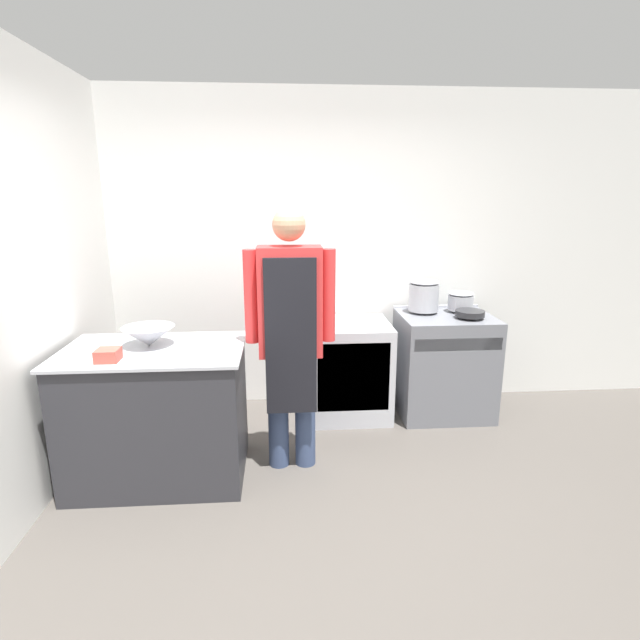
{
  "coord_description": "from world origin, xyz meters",
  "views": [
    {
      "loc": [
        -0.16,
        -2.38,
        1.85
      ],
      "look_at": [
        0.1,
        1.07,
        0.97
      ],
      "focal_mm": 28.0,
      "sensor_mm": 36.0,
      "label": 1
    }
  ],
  "objects_px": {
    "stove": "(444,364)",
    "stock_pot": "(424,295)",
    "sauce_pot": "(461,301)",
    "saute_pan": "(470,313)",
    "mixing_bowl": "(149,336)",
    "person_cook": "(290,327)",
    "plastic_tub": "(108,355)",
    "fridge_unit": "(348,369)"
  },
  "relations": [
    {
      "from": "stove",
      "to": "stock_pot",
      "type": "height_order",
      "value": "stock_pot"
    },
    {
      "from": "sauce_pot",
      "to": "saute_pan",
      "type": "bearing_deg",
      "value": -90.0
    },
    {
      "from": "stove",
      "to": "saute_pan",
      "type": "height_order",
      "value": "saute_pan"
    },
    {
      "from": "mixing_bowl",
      "to": "stock_pot",
      "type": "relative_size",
      "value": 1.25
    },
    {
      "from": "stove",
      "to": "sauce_pot",
      "type": "xyz_separation_m",
      "value": [
        0.15,
        0.11,
        0.53
      ]
    },
    {
      "from": "stock_pot",
      "to": "sauce_pot",
      "type": "bearing_deg",
      "value": -0.0
    },
    {
      "from": "person_cook",
      "to": "saute_pan",
      "type": "xyz_separation_m",
      "value": [
        1.47,
        0.67,
        -0.09
      ]
    },
    {
      "from": "plastic_tub",
      "to": "saute_pan",
      "type": "height_order",
      "value": "plastic_tub"
    },
    {
      "from": "stock_pot",
      "to": "sauce_pot",
      "type": "relative_size",
      "value": 1.25
    },
    {
      "from": "mixing_bowl",
      "to": "stove",
      "type": "bearing_deg",
      "value": 19.03
    },
    {
      "from": "stove",
      "to": "stock_pot",
      "type": "xyz_separation_m",
      "value": [
        -0.17,
        0.11,
        0.58
      ]
    },
    {
      "from": "plastic_tub",
      "to": "stock_pot",
      "type": "distance_m",
      "value": 2.52
    },
    {
      "from": "mixing_bowl",
      "to": "sauce_pot",
      "type": "height_order",
      "value": "sauce_pot"
    },
    {
      "from": "fridge_unit",
      "to": "saute_pan",
      "type": "distance_m",
      "value": 1.1
    },
    {
      "from": "person_cook",
      "to": "sauce_pot",
      "type": "bearing_deg",
      "value": 31.4
    },
    {
      "from": "mixing_bowl",
      "to": "saute_pan",
      "type": "relative_size",
      "value": 1.43
    },
    {
      "from": "stove",
      "to": "person_cook",
      "type": "height_order",
      "value": "person_cook"
    },
    {
      "from": "fridge_unit",
      "to": "saute_pan",
      "type": "relative_size",
      "value": 3.44
    },
    {
      "from": "plastic_tub",
      "to": "saute_pan",
      "type": "relative_size",
      "value": 0.56
    },
    {
      "from": "person_cook",
      "to": "mixing_bowl",
      "type": "relative_size",
      "value": 5.27
    },
    {
      "from": "person_cook",
      "to": "sauce_pot",
      "type": "height_order",
      "value": "person_cook"
    },
    {
      "from": "stove",
      "to": "mixing_bowl",
      "type": "bearing_deg",
      "value": -160.97
    },
    {
      "from": "stove",
      "to": "sauce_pot",
      "type": "height_order",
      "value": "sauce_pot"
    },
    {
      "from": "person_cook",
      "to": "stock_pot",
      "type": "xyz_separation_m",
      "value": [
        1.14,
        0.9,
        0.02
      ]
    },
    {
      "from": "stove",
      "to": "person_cook",
      "type": "distance_m",
      "value": 1.63
    },
    {
      "from": "mixing_bowl",
      "to": "stock_pot",
      "type": "xyz_separation_m",
      "value": [
        2.06,
        0.88,
        0.06
      ]
    },
    {
      "from": "fridge_unit",
      "to": "plastic_tub",
      "type": "xyz_separation_m",
      "value": [
        -1.58,
        -1.1,
        0.52
      ]
    },
    {
      "from": "stove",
      "to": "mixing_bowl",
      "type": "distance_m",
      "value": 2.42
    },
    {
      "from": "saute_pan",
      "to": "sauce_pot",
      "type": "distance_m",
      "value": 0.23
    },
    {
      "from": "stock_pot",
      "to": "person_cook",
      "type": "bearing_deg",
      "value": -141.91
    },
    {
      "from": "saute_pan",
      "to": "sauce_pot",
      "type": "bearing_deg",
      "value": 90.0
    },
    {
      "from": "stove",
      "to": "sauce_pot",
      "type": "distance_m",
      "value": 0.56
    },
    {
      "from": "plastic_tub",
      "to": "mixing_bowl",
      "type": "bearing_deg",
      "value": 61.26
    },
    {
      "from": "stock_pot",
      "to": "saute_pan",
      "type": "relative_size",
      "value": 1.14
    },
    {
      "from": "sauce_pot",
      "to": "stove",
      "type": "bearing_deg",
      "value": -143.14
    },
    {
      "from": "fridge_unit",
      "to": "mixing_bowl",
      "type": "bearing_deg",
      "value": -150.56
    },
    {
      "from": "stock_pot",
      "to": "sauce_pot",
      "type": "height_order",
      "value": "stock_pot"
    },
    {
      "from": "fridge_unit",
      "to": "sauce_pot",
      "type": "bearing_deg",
      "value": 5.01
    },
    {
      "from": "fridge_unit",
      "to": "plastic_tub",
      "type": "height_order",
      "value": "plastic_tub"
    },
    {
      "from": "stove",
      "to": "fridge_unit",
      "type": "xyz_separation_m",
      "value": [
        -0.82,
        0.03,
        -0.03
      ]
    },
    {
      "from": "fridge_unit",
      "to": "mixing_bowl",
      "type": "height_order",
      "value": "mixing_bowl"
    },
    {
      "from": "person_cook",
      "to": "plastic_tub",
      "type": "bearing_deg",
      "value": -165.23
    }
  ]
}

